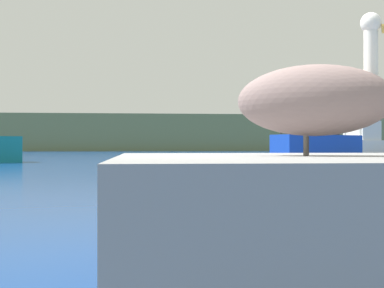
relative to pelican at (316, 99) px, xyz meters
The scene contains 6 objects.
ground_plane 1.42m from the pelican, 136.85° to the left, with size 260.00×260.00×0.00m, color navy.
hillside_backdrop 82.72m from the pelican, 90.40° to the left, with size 140.00×14.33×5.80m, color #6B7A51.
pier_dock 0.78m from the pelican, 159.35° to the left, with size 2.62×2.82×0.79m, color gray.
pelican is the anchor object (origin of this frame).
fishing_boat_blue 28.17m from the pelican, 70.67° to the left, with size 6.18×4.24×4.07m.
fishing_boat_white 40.24m from the pelican, 65.58° to the left, with size 7.54×5.27×4.03m.
Camera 1 is at (-0.57, -3.88, 0.86)m, focal length 48.07 mm.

